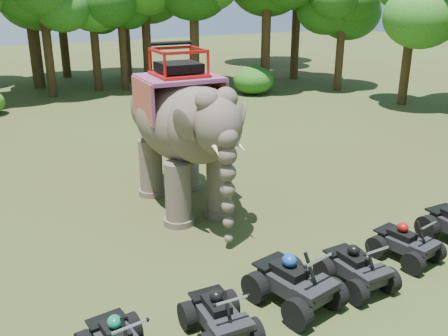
{
  "coord_description": "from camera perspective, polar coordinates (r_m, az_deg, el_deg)",
  "views": [
    {
      "loc": [
        -6.01,
        -9.27,
        6.24
      ],
      "look_at": [
        0.0,
        1.2,
        1.9
      ],
      "focal_mm": 40.0,
      "sensor_mm": 36.0,
      "label": 1
    }
  ],
  "objects": [
    {
      "name": "atv_3",
      "position": [
        11.5,
        14.97,
        -10.41
      ],
      "size": [
        1.16,
        1.59,
        1.17
      ],
      "primitive_type": null,
      "rotation": [
        0.0,
        0.0,
        -0.01
      ],
      "color": "black",
      "rests_on": "ground"
    },
    {
      "name": "tree_29",
      "position": [
        37.28,
        8.31,
        17.51
      ],
      "size": [
        6.85,
        6.85,
        9.78
      ],
      "primitive_type": null,
      "color": "#195114",
      "rests_on": "ground"
    },
    {
      "name": "tree_1",
      "position": [
        33.42,
        -11.55,
        14.46
      ],
      "size": [
        4.72,
        4.72,
        6.74
      ],
      "primitive_type": null,
      "color": "#195114",
      "rests_on": "ground"
    },
    {
      "name": "tree_5",
      "position": [
        30.16,
        20.38,
        13.44
      ],
      "size": [
        4.95,
        4.95,
        7.07
      ],
      "primitive_type": null,
      "color": "#195114",
      "rests_on": "ground"
    },
    {
      "name": "tree_41",
      "position": [
        33.14,
        -3.46,
        17.13
      ],
      "size": [
        6.63,
        6.63,
        9.47
      ],
      "primitive_type": null,
      "color": "#195114",
      "rests_on": "ground"
    },
    {
      "name": "tree_31",
      "position": [
        35.56,
        -21.24,
        14.86
      ],
      "size": [
        5.58,
        5.58,
        7.97
      ],
      "primitive_type": null,
      "color": "#195114",
      "rests_on": "ground"
    },
    {
      "name": "atv_4",
      "position": [
        12.94,
        20.15,
        -7.54
      ],
      "size": [
        1.34,
        1.69,
        1.14
      ],
      "primitive_type": null,
      "rotation": [
        0.0,
        0.0,
        0.15
      ],
      "color": "black",
      "rests_on": "ground"
    },
    {
      "name": "tree_0",
      "position": [
        32.29,
        -19.68,
        14.4
      ],
      "size": [
        5.37,
        5.37,
        7.68
      ],
      "primitive_type": null,
      "color": "#195114",
      "rests_on": "ground"
    },
    {
      "name": "atv_2",
      "position": [
        10.6,
        8.07,
        -12.09
      ],
      "size": [
        1.63,
        2.03,
        1.36
      ],
      "primitive_type": null,
      "rotation": [
        0.0,
        0.0,
        0.17
      ],
      "color": "black",
      "rests_on": "ground"
    },
    {
      "name": "tree_43",
      "position": [
        36.23,
        -11.38,
        15.86
      ],
      "size": [
        5.6,
        5.6,
        8.0
      ],
      "primitive_type": null,
      "color": "#195114",
      "rests_on": "ground"
    },
    {
      "name": "tree_34",
      "position": [
        39.4,
        -18.25,
        17.32
      ],
      "size": [
        7.28,
        7.28,
        10.39
      ],
      "primitive_type": null,
      "color": "#195114",
      "rests_on": "ground"
    },
    {
      "name": "tree_4",
      "position": [
        33.5,
        13.24,
        14.56
      ],
      "size": [
        4.89,
        4.89,
        6.98
      ],
      "primitive_type": null,
      "color": "#195114",
      "rests_on": "ground"
    },
    {
      "name": "atv_1",
      "position": [
        9.69,
        -0.52,
        -15.98
      ],
      "size": [
        1.24,
        1.63,
        1.15
      ],
      "primitive_type": null,
      "rotation": [
        0.0,
        0.0,
        -0.07
      ],
      "color": "black",
      "rests_on": "ground"
    },
    {
      "name": "tree_3",
      "position": [
        33.02,
        4.89,
        17.3
      ],
      "size": [
        6.79,
        6.79,
        9.71
      ],
      "primitive_type": null,
      "color": "#195114",
      "rests_on": "ground"
    },
    {
      "name": "tree_42",
      "position": [
        38.69,
        -11.36,
        17.58
      ],
      "size": [
        7.01,
        7.01,
        10.01
      ],
      "primitive_type": null,
      "color": "#195114",
      "rests_on": "ground"
    },
    {
      "name": "tree_28",
      "position": [
        35.47,
        -21.16,
        16.66
      ],
      "size": [
        7.13,
        7.13,
        10.18
      ],
      "primitive_type": null,
      "color": "#195114",
      "rests_on": "ground"
    },
    {
      "name": "elephant",
      "position": [
        14.64,
        -4.83,
        4.49
      ],
      "size": [
        2.9,
        5.87,
        4.8
      ],
      "primitive_type": null,
      "rotation": [
        0.0,
        0.0,
        -0.07
      ],
      "color": "brown",
      "rests_on": "ground"
    },
    {
      "name": "tree_2",
      "position": [
        34.12,
        -3.39,
        16.63
      ],
      "size": [
        6.14,
        6.14,
        8.77
      ],
      "primitive_type": null,
      "color": "#195114",
      "rests_on": "ground"
    },
    {
      "name": "tree_33",
      "position": [
        34.59,
        -8.99,
        16.99
      ],
      "size": [
        6.58,
        6.58,
        9.4
      ],
      "primitive_type": null,
      "color": "#195114",
      "rests_on": "ground"
    },
    {
      "name": "ground",
      "position": [
        12.69,
        2.74,
        -9.71
      ],
      "size": [
        110.0,
        110.0,
        0.0
      ],
      "primitive_type": "plane",
      "color": "#47381E",
      "rests_on": "ground"
    },
    {
      "name": "tree_30",
      "position": [
        33.45,
        -14.64,
        14.82
      ],
      "size": [
        5.19,
        5.19,
        7.41
      ],
      "primitive_type": null,
      "color": "#195114",
      "rests_on": "ground"
    }
  ]
}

